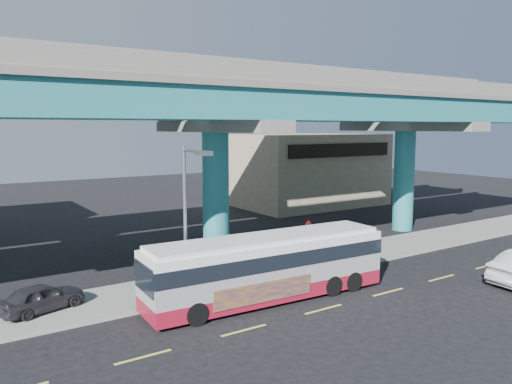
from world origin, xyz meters
TOP-DOWN VIEW (x-y plane):
  - ground at (0.00, 0.00)m, footprint 120.00×120.00m
  - sidewalk at (0.00, 5.50)m, footprint 70.00×4.00m
  - lane_markings at (-0.00, -0.30)m, footprint 58.00×0.12m
  - viaduct at (-0.00, 9.11)m, footprint 52.00×12.40m
  - building_beige at (18.00, 22.98)m, footprint 14.00×10.23m
  - transit_bus at (-1.26, 2.00)m, footprint 11.47×3.00m
  - parked_car at (-10.04, 5.69)m, footprint 3.29×4.19m
  - street_lamp at (-4.32, 3.47)m, footprint 0.50×2.24m
  - stop_sign at (2.82, 4.18)m, footprint 0.73×0.41m

SIDE VIEW (x-z plane):
  - ground at x=0.00m, z-range 0.00..0.00m
  - lane_markings at x=0.00m, z-range 0.00..0.01m
  - sidewalk at x=0.00m, z-range 0.00..0.15m
  - parked_car at x=-10.04m, z-range 0.15..1.31m
  - transit_bus at x=-1.26m, z-range 0.14..3.05m
  - stop_sign at x=2.82m, z-range 0.76..3.45m
  - building_beige at x=18.00m, z-range 0.01..7.01m
  - street_lamp at x=-4.32m, z-range 1.22..7.94m
  - viaduct at x=0.00m, z-range 3.29..14.99m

